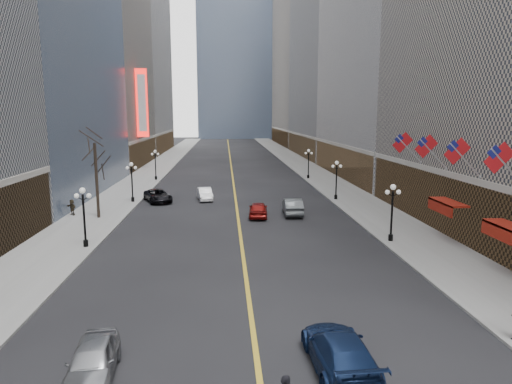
{
  "coord_description": "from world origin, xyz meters",
  "views": [
    {
      "loc": [
        -1.23,
        -4.11,
        10.02
      ],
      "look_at": [
        0.18,
        16.46,
        6.5
      ],
      "focal_mm": 32.0,
      "sensor_mm": 36.0,
      "label": 1
    }
  ],
  "objects": [
    {
      "name": "car_sb_far",
      "position": [
        5.55,
        40.68,
        0.84
      ],
      "size": [
        2.04,
        5.18,
        1.68
      ],
      "primitive_type": "imported",
      "rotation": [
        0.0,
        0.0,
        3.09
      ],
      "color": "#474B4E",
      "rests_on": "ground"
    },
    {
      "name": "bldg_east_d",
      "position": [
        29.9,
        149.0,
        31.17
      ],
      "size": [
        26.6,
        46.6,
        62.8
      ],
      "color": "#A79B8A",
      "rests_on": "ground"
    },
    {
      "name": "car_nb_near",
      "position": [
        -6.36,
        12.33,
        0.74
      ],
      "size": [
        2.16,
        4.51,
        1.49
      ],
      "primitive_type": "imported",
      "rotation": [
        0.0,
        0.0,
        0.09
      ],
      "color": "gray",
      "rests_on": "ground"
    },
    {
      "name": "lane_line",
      "position": [
        0.0,
        80.0,
        0.01
      ],
      "size": [
        0.25,
        200.0,
        0.02
      ],
      "primitive_type": "cube",
      "color": "gold",
      "rests_on": "ground"
    },
    {
      "name": "sidewalk_east",
      "position": [
        14.0,
        70.0,
        0.07
      ],
      "size": [
        6.0,
        230.0,
        0.15
      ],
      "primitive_type": "cube",
      "color": "gray",
      "rests_on": "ground"
    },
    {
      "name": "awning_b",
      "position": [
        16.11,
        22.0,
        3.08
      ],
      "size": [
        1.4,
        4.0,
        0.93
      ],
      "color": "maroon",
      "rests_on": "ground"
    },
    {
      "name": "bldg_east_c",
      "position": [
        29.88,
        106.0,
        24.18
      ],
      "size": [
        26.6,
        40.6,
        48.8
      ],
      "color": "gray",
      "rests_on": "ground"
    },
    {
      "name": "streetlamp_west_3",
      "position": [
        -11.8,
        66.0,
        2.9
      ],
      "size": [
        1.26,
        0.44,
        4.52
      ],
      "color": "black",
      "rests_on": "sidewalk_west"
    },
    {
      "name": "flag_3",
      "position": [
        15.31,
        27.0,
        7.29
      ],
      "size": [
        2.87,
        0.12,
        2.87
      ],
      "color": "#B2B2B7",
      "rests_on": "ground"
    },
    {
      "name": "car_nb_far",
      "position": [
        -9.0,
        48.41,
        0.73
      ],
      "size": [
        4.21,
        5.78,
        1.46
      ],
      "primitive_type": "imported",
      "rotation": [
        0.0,
        0.0,
        0.38
      ],
      "color": "black",
      "rests_on": "ground"
    },
    {
      "name": "streetlamp_west_1",
      "position": [
        -11.8,
        30.0,
        2.9
      ],
      "size": [
        1.26,
        0.44,
        4.52
      ],
      "color": "black",
      "rests_on": "sidewalk_west"
    },
    {
      "name": "streetlamp_east_2",
      "position": [
        11.8,
        48.0,
        2.9
      ],
      "size": [
        1.26,
        0.44,
        4.52
      ],
      "color": "black",
      "rests_on": "sidewalk_east"
    },
    {
      "name": "awning_c",
      "position": [
        16.11,
        30.0,
        3.08
      ],
      "size": [
        1.4,
        4.0,
        0.93
      ],
      "color": "maroon",
      "rests_on": "ground"
    },
    {
      "name": "streetlamp_west_2",
      "position": [
        -11.8,
        48.0,
        2.9
      ],
      "size": [
        1.26,
        0.44,
        4.52
      ],
      "color": "black",
      "rests_on": "sidewalk_west"
    },
    {
      "name": "bldg_west_c",
      "position": [
        -29.88,
        87.0,
        25.19
      ],
      "size": [
        26.6,
        30.6,
        50.8
      ],
      "color": "#A79B8A",
      "rests_on": "ground"
    },
    {
      "name": "tree_west_far",
      "position": [
        -13.5,
        40.0,
        6.24
      ],
      "size": [
        3.6,
        3.6,
        7.92
      ],
      "color": "#2D231C",
      "rests_on": "sidewalk_west"
    },
    {
      "name": "sidewalk_west",
      "position": [
        -14.0,
        70.0,
        0.07
      ],
      "size": [
        6.0,
        230.0,
        0.15
      ],
      "primitive_type": "cube",
      "color": "gray",
      "rests_on": "ground"
    },
    {
      "name": "car_sb_near",
      "position": [
        3.21,
        12.24,
        0.8
      ],
      "size": [
        2.46,
        5.6,
        1.6
      ],
      "primitive_type": "imported",
      "rotation": [
        0.0,
        0.0,
        3.18
      ],
      "color": "#14254C",
      "rests_on": "ground"
    },
    {
      "name": "streetlamp_east_1",
      "position": [
        11.8,
        30.0,
        2.9
      ],
      "size": [
        1.26,
        0.44,
        4.52
      ],
      "color": "black",
      "rests_on": "sidewalk_east"
    },
    {
      "name": "flag_4",
      "position": [
        15.31,
        32.0,
        7.29
      ],
      "size": [
        2.87,
        0.12,
        2.87
      ],
      "color": "#B2B2B7",
      "rests_on": "ground"
    },
    {
      "name": "car_sb_mid",
      "position": [
        2.0,
        39.81,
        0.76
      ],
      "size": [
        2.13,
        4.58,
        1.52
      ],
      "primitive_type": "imported",
      "rotation": [
        0.0,
        0.0,
        3.06
      ],
      "color": "maroon",
      "rests_on": "ground"
    },
    {
      "name": "car_nb_mid",
      "position": [
        -3.63,
        49.31,
        0.72
      ],
      "size": [
        2.16,
        4.53,
        1.43
      ],
      "primitive_type": "imported",
      "rotation": [
        0.0,
        0.0,
        0.15
      ],
      "color": "white",
      "rests_on": "ground"
    },
    {
      "name": "theatre_marquee",
      "position": [
        -15.88,
        80.0,
        12.0
      ],
      "size": [
        2.0,
        0.55,
        12.0
      ],
      "color": "red",
      "rests_on": "ground"
    },
    {
      "name": "streetlamp_east_3",
      "position": [
        11.8,
        66.0,
        2.9
      ],
      "size": [
        1.26,
        0.44,
        4.52
      ],
      "color": "black",
      "rests_on": "sidewalk_east"
    },
    {
      "name": "flag_2",
      "position": [
        15.31,
        22.0,
        7.29
      ],
      "size": [
        2.87,
        0.12,
        2.87
      ],
      "color": "#B2B2B7",
      "rests_on": "ground"
    },
    {
      "name": "flag_5",
      "position": [
        15.31,
        37.0,
        7.29
      ],
      "size": [
        2.87,
        0.12,
        2.87
      ],
      "color": "#B2B2B7",
      "rests_on": "ground"
    },
    {
      "name": "ped_west_far",
      "position": [
        -16.4,
        41.27,
        0.94
      ],
      "size": [
        1.39,
        1.28,
        1.58
      ],
      "primitive_type": "imported",
      "rotation": [
        0.0,
        0.0,
        -0.71
      ],
      "color": "#2C2418",
      "rests_on": "sidewalk_west"
    },
    {
      "name": "bldg_west_d",
      "position": [
        -29.92,
        121.0,
        36.17
      ],
      "size": [
        26.6,
        38.6,
        72.8
      ],
      "color": "silver",
      "rests_on": "ground"
    }
  ]
}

